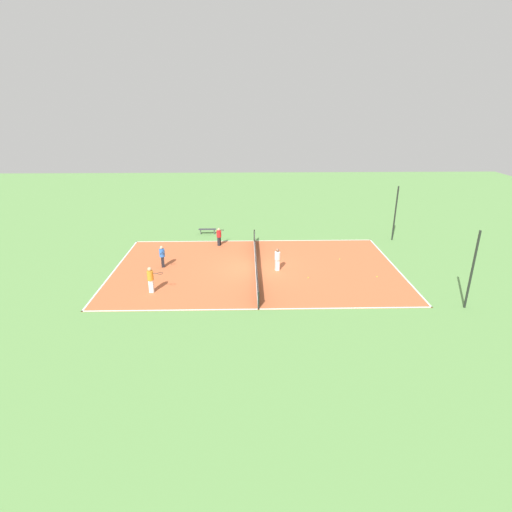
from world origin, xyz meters
TOP-DOWN VIEW (x-y plane):
  - ground_plane at (0.00, 0.00)m, footprint 80.00×80.00m
  - court_surface at (0.00, 0.00)m, footprint 11.57×19.01m
  - tennis_net at (0.00, 0.00)m, footprint 11.37×0.10m
  - bench at (-7.67, -3.95)m, footprint 0.36×1.46m
  - player_center_orange at (3.51, -6.21)m, footprint 0.39×0.95m
  - player_coach_red at (-4.69, -2.76)m, footprint 0.99×0.65m
  - player_far_white at (0.43, 1.40)m, footprint 0.44×0.44m
  - player_near_blue at (-0.36, -6.30)m, footprint 0.98×0.55m
  - tennis_ball_left_sideline at (1.67, 7.71)m, footprint 0.07×0.07m
  - tennis_ball_right_alley at (-1.43, 6.00)m, footprint 0.07×0.07m
  - tennis_ball_midcourt at (1.70, 3.28)m, footprint 0.07×0.07m
  - fence_post_back_left at (-5.78, 11.24)m, footprint 0.12×0.12m
  - fence_post_back_right at (5.78, 11.24)m, footprint 0.12×0.12m

SIDE VIEW (x-z plane):
  - ground_plane at x=0.00m, z-range 0.00..0.00m
  - court_surface at x=0.00m, z-range 0.00..0.02m
  - tennis_ball_left_sideline at x=1.67m, z-range 0.02..0.09m
  - tennis_ball_right_alley at x=-1.43m, z-range 0.02..0.09m
  - tennis_ball_midcourt at x=1.70m, z-range 0.02..0.09m
  - bench at x=-7.67m, z-range 0.16..0.61m
  - tennis_net at x=0.00m, z-range 0.03..0.99m
  - player_coach_red at x=-4.69m, z-range 0.11..1.52m
  - player_near_blue at x=-0.36m, z-range 0.12..1.64m
  - player_far_white at x=0.43m, z-range 0.12..1.68m
  - player_center_orange at x=3.51m, z-range 0.14..1.73m
  - fence_post_back_left at x=-5.78m, z-range 0.00..4.39m
  - fence_post_back_right at x=5.78m, z-range 0.00..4.39m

